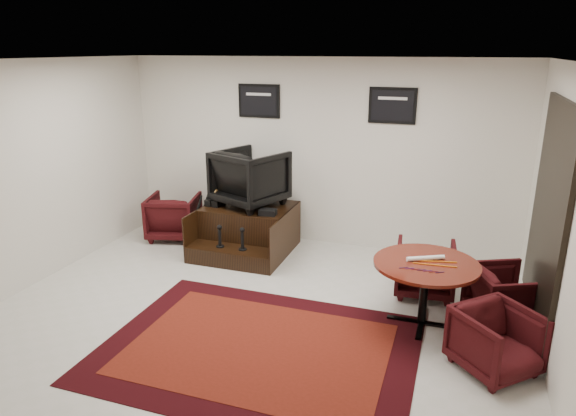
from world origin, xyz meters
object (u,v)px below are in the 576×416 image
(shine_chair, at_px, (250,175))
(table_chair_corner, at_px, (497,338))
(shine_podium, at_px, (248,230))
(armchair_side, at_px, (174,214))
(table_chair_window, at_px, (505,293))
(meeting_table, at_px, (426,270))
(table_chair_back, at_px, (425,266))

(shine_chair, height_order, table_chair_corner, shine_chair)
(shine_podium, relative_size, table_chair_corner, 1.96)
(armchair_side, xyz_separation_m, table_chair_window, (4.84, -1.14, -0.04))
(shine_chair, xyz_separation_m, meeting_table, (2.67, -1.52, -0.49))
(table_chair_window, bearing_deg, meeting_table, 87.67)
(shine_chair, relative_size, meeting_table, 0.82)
(shine_podium, distance_m, table_chair_window, 3.67)
(meeting_table, bearing_deg, table_chair_window, 22.81)
(table_chair_back, bearing_deg, armchair_side, -15.12)
(shine_podium, bearing_deg, table_chair_corner, -31.07)
(armchair_side, xyz_separation_m, meeting_table, (3.99, -1.50, 0.26))
(table_chair_corner, bearing_deg, table_chair_window, 39.09)
(armchair_side, bearing_deg, meeting_table, 144.82)
(shine_chair, bearing_deg, armchair_side, 23.00)
(shine_podium, height_order, armchair_side, armchair_side)
(shine_chair, height_order, table_chair_back, shine_chair)
(shine_podium, bearing_deg, shine_chair, 90.00)
(shine_podium, relative_size, meeting_table, 1.20)
(shine_chair, bearing_deg, table_chair_window, -176.69)
(shine_chair, distance_m, table_chair_corner, 4.11)
(armchair_side, xyz_separation_m, table_chair_corner, (4.71, -2.15, -0.05))
(shine_podium, distance_m, meeting_table, 3.03)
(shine_podium, xyz_separation_m, meeting_table, (2.67, -1.39, 0.33))
(armchair_side, distance_m, table_chair_window, 4.97)
(shine_podium, bearing_deg, meeting_table, -27.39)
(table_chair_window, xyz_separation_m, table_chair_corner, (-0.13, -1.01, -0.00))
(meeting_table, distance_m, table_chair_window, 0.96)
(table_chair_back, bearing_deg, shine_chair, -20.70)
(shine_podium, relative_size, table_chair_window, 1.94)
(shine_chair, distance_m, armchair_side, 1.51)
(shine_podium, xyz_separation_m, shine_chair, (0.00, 0.14, 0.82))
(meeting_table, relative_size, table_chair_back, 1.57)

